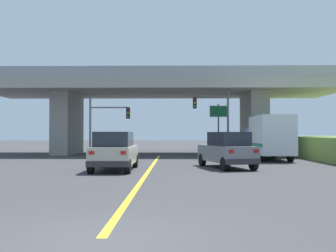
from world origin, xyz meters
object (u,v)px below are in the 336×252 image
at_px(box_truck, 269,137).
at_px(traffic_signal_farside, 105,120).
at_px(suv_lead, 115,151).
at_px(traffic_signal_nearside, 216,113).
at_px(highway_sign, 218,117).
at_px(suv_crossing, 227,150).

bearing_deg(box_truck, traffic_signal_farside, 161.08).
bearing_deg(traffic_signal_farside, box_truck, -18.92).
bearing_deg(suv_lead, box_truck, 40.29).
height_order(suv_lead, traffic_signal_farside, traffic_signal_farside).
distance_m(box_truck, traffic_signal_farside, 13.75).
xyz_separation_m(traffic_signal_nearside, highway_sign, (0.40, 2.05, -0.27)).
bearing_deg(box_truck, traffic_signal_nearside, 128.46).
relative_size(traffic_signal_nearside, highway_sign, 1.28).
relative_size(box_truck, highway_sign, 1.50).
bearing_deg(suv_lead, suv_crossing, 14.38).
bearing_deg(suv_lead, traffic_signal_farside, 102.33).
xyz_separation_m(box_truck, traffic_signal_farside, (-12.93, 4.43, 1.46)).
xyz_separation_m(suv_crossing, traffic_signal_farside, (-8.91, 11.43, 2.13)).
bearing_deg(traffic_signal_nearside, highway_sign, 79.06).
distance_m(suv_lead, box_truck, 13.25).
bearing_deg(highway_sign, traffic_signal_farside, -169.17).
bearing_deg(traffic_signal_nearside, suv_crossing, -93.13).
xyz_separation_m(suv_lead, highway_sign, (7.09, 14.89, 2.38)).
bearing_deg(traffic_signal_nearside, suv_lead, -117.52).
height_order(traffic_signal_nearside, traffic_signal_farside, traffic_signal_nearside).
bearing_deg(suv_crossing, traffic_signal_nearside, 71.72).
xyz_separation_m(suv_lead, box_truck, (10.09, 8.56, 0.66)).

